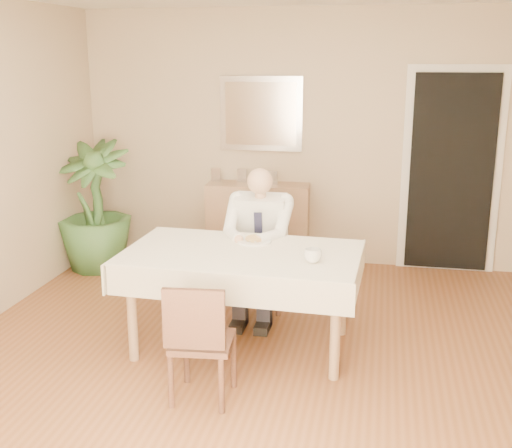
% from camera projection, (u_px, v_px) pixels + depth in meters
% --- Properties ---
extents(room, '(5.00, 5.02, 2.60)m').
position_uv_depth(room, '(246.00, 186.00, 4.23)').
color(room, brown).
rests_on(room, ground).
extents(window, '(1.34, 0.04, 1.44)m').
position_uv_depth(window, '(65.00, 303.00, 1.85)').
color(window, white).
rests_on(window, room).
extents(doorway, '(0.96, 0.07, 2.10)m').
position_uv_depth(doorway, '(451.00, 173.00, 6.35)').
color(doorway, white).
rests_on(doorway, ground).
extents(mirror, '(0.86, 0.04, 0.76)m').
position_uv_depth(mirror, '(261.00, 114.00, 6.57)').
color(mirror, silver).
rests_on(mirror, room).
extents(dining_table, '(1.75, 1.08, 0.75)m').
position_uv_depth(dining_table, '(242.00, 262.00, 4.69)').
color(dining_table, '#8E6D4A').
rests_on(dining_table, ground).
extents(chair_far, '(0.42, 0.42, 0.84)m').
position_uv_depth(chair_far, '(264.00, 253.00, 5.57)').
color(chair_far, '#3F251B').
rests_on(chair_far, ground).
extents(chair_near, '(0.41, 0.41, 0.80)m').
position_uv_depth(chair_near, '(199.00, 338.00, 3.96)').
color(chair_near, '#3F251B').
rests_on(chair_near, ground).
extents(seated_man, '(0.48, 0.72, 1.24)m').
position_uv_depth(seated_man, '(257.00, 237.00, 5.25)').
color(seated_man, white).
rests_on(seated_man, ground).
extents(plate, '(0.26, 0.26, 0.02)m').
position_uv_depth(plate, '(254.00, 241.00, 4.89)').
color(plate, white).
rests_on(plate, dining_table).
extents(food, '(0.14, 0.14, 0.06)m').
position_uv_depth(food, '(254.00, 239.00, 4.88)').
color(food, olive).
rests_on(food, dining_table).
extents(knife, '(0.01, 0.13, 0.01)m').
position_uv_depth(knife, '(258.00, 242.00, 4.82)').
color(knife, silver).
rests_on(knife, dining_table).
extents(fork, '(0.01, 0.13, 0.01)m').
position_uv_depth(fork, '(248.00, 241.00, 4.83)').
color(fork, silver).
rests_on(fork, dining_table).
extents(coffee_mug, '(0.14, 0.14, 0.09)m').
position_uv_depth(coffee_mug, '(313.00, 256.00, 4.41)').
color(coffee_mug, white).
rests_on(coffee_mug, dining_table).
extents(sideboard, '(1.08, 0.42, 0.85)m').
position_uv_depth(sideboard, '(258.00, 223.00, 6.72)').
color(sideboard, '#8E6D4A').
rests_on(sideboard, ground).
extents(photo_frame_left, '(0.10, 0.02, 0.14)m').
position_uv_depth(photo_frame_left, '(216.00, 175.00, 6.73)').
color(photo_frame_left, silver).
rests_on(photo_frame_left, sideboard).
extents(photo_frame_center, '(0.10, 0.02, 0.14)m').
position_uv_depth(photo_frame_center, '(242.00, 176.00, 6.68)').
color(photo_frame_center, silver).
rests_on(photo_frame_center, sideboard).
extents(photo_frame_right, '(0.10, 0.02, 0.14)m').
position_uv_depth(photo_frame_right, '(273.00, 178.00, 6.57)').
color(photo_frame_right, silver).
rests_on(photo_frame_right, sideboard).
extents(potted_palm, '(0.79, 0.79, 1.31)m').
position_uv_depth(potted_palm, '(94.00, 206.00, 6.46)').
color(potted_palm, '#305527').
rests_on(potted_palm, ground).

